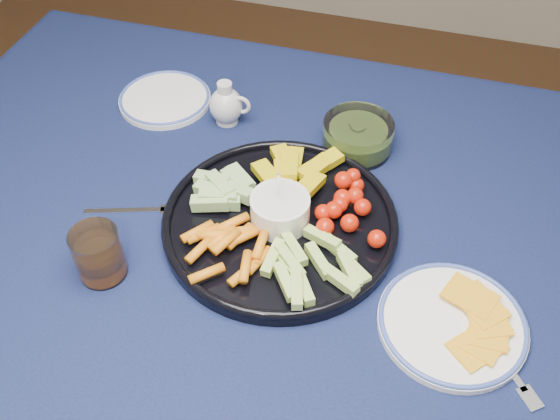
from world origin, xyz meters
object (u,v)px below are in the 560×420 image
(cheese_plate, at_px, (453,322))
(dining_table, at_px, (338,282))
(side_plate_extra, at_px, (165,99))
(creamer_pitcher, at_px, (227,105))
(juice_tumbler, at_px, (99,256))
(crudite_platter, at_px, (278,218))
(pickle_bowl, at_px, (358,137))

(cheese_plate, bearing_deg, dining_table, 151.75)
(cheese_plate, xyz_separation_m, side_plate_extra, (-0.60, 0.37, -0.00))
(dining_table, xyz_separation_m, side_plate_extra, (-0.42, 0.27, 0.10))
(side_plate_extra, bearing_deg, creamer_pitcher, -9.08)
(juice_tumbler, distance_m, side_plate_extra, 0.43)
(side_plate_extra, bearing_deg, crudite_platter, -39.64)
(pickle_bowl, relative_size, cheese_plate, 0.60)
(cheese_plate, height_order, juice_tumbler, juice_tumbler)
(dining_table, distance_m, juice_tumbler, 0.39)
(crudite_platter, xyz_separation_m, pickle_bowl, (0.08, 0.23, 0.00))
(pickle_bowl, bearing_deg, juice_tumbler, -128.78)
(crudite_platter, height_order, pickle_bowl, crudite_platter)
(crudite_platter, xyz_separation_m, juice_tumbler, (-0.23, -0.16, 0.02))
(creamer_pitcher, height_order, juice_tumbler, creamer_pitcher)
(creamer_pitcher, bearing_deg, juice_tumbler, -98.39)
(dining_table, xyz_separation_m, creamer_pitcher, (-0.28, 0.25, 0.13))
(side_plate_extra, bearing_deg, dining_table, -32.95)
(creamer_pitcher, height_order, side_plate_extra, creamer_pitcher)
(pickle_bowl, relative_size, juice_tumbler, 1.48)
(juice_tumbler, xyz_separation_m, side_plate_extra, (-0.08, 0.42, -0.03))
(creamer_pitcher, distance_m, side_plate_extra, 0.15)
(pickle_bowl, height_order, side_plate_extra, pickle_bowl)
(crudite_platter, height_order, cheese_plate, crudite_platter)
(dining_table, height_order, side_plate_extra, side_plate_extra)
(creamer_pitcher, bearing_deg, side_plate_extra, 170.92)
(dining_table, relative_size, cheese_plate, 7.84)
(creamer_pitcher, bearing_deg, cheese_plate, -36.99)
(dining_table, bearing_deg, creamer_pitcher, 138.26)
(crudite_platter, distance_m, pickle_bowl, 0.24)
(crudite_platter, distance_m, juice_tumbler, 0.28)
(dining_table, distance_m, crudite_platter, 0.16)
(dining_table, xyz_separation_m, crudite_platter, (-0.11, 0.01, 0.11))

